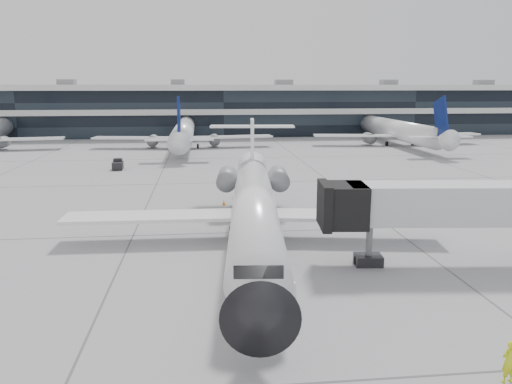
{
  "coord_description": "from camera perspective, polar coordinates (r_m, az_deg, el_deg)",
  "views": [
    {
      "loc": [
        -4.7,
        -36.52,
        10.97
      ],
      "look_at": [
        -0.49,
        2.46,
        2.6
      ],
      "focal_mm": 35.0,
      "sensor_mm": 36.0,
      "label": 1
    }
  ],
  "objects": [
    {
      "name": "bg_jet_center",
      "position": [
        92.24,
        -8.21,
        5.1
      ],
      "size": [
        32.0,
        40.0,
        9.6
      ],
      "primitive_type": null,
      "color": "white",
      "rests_on": "ground"
    },
    {
      "name": "terminal",
      "position": [
        118.77,
        -3.94,
        9.14
      ],
      "size": [
        170.0,
        22.0,
        10.0
      ],
      "primitive_type": "cube",
      "color": "black",
      "rests_on": "ground"
    },
    {
      "name": "traffic_cone",
      "position": [
        46.86,
        -3.7,
        -1.22
      ],
      "size": [
        0.43,
        0.43,
        0.49
      ],
      "rotation": [
        0.0,
        0.0,
        -0.37
      ],
      "color": "orange",
      "rests_on": "ground"
    },
    {
      "name": "regional_jet",
      "position": [
        35.49,
        -0.22,
        -1.46
      ],
      "size": [
        27.21,
        33.99,
        7.84
      ],
      "rotation": [
        0.0,
        0.0,
        -0.09
      ],
      "color": "white",
      "rests_on": "ground"
    },
    {
      "name": "jet_bridge",
      "position": [
        33.13,
        23.15,
        -1.3
      ],
      "size": [
        16.59,
        4.7,
        5.32
      ],
      "rotation": [
        0.0,
        0.0,
        -0.1
      ],
      "color": "#B2B5B7",
      "rests_on": "ground"
    },
    {
      "name": "ground",
      "position": [
        38.42,
        1.12,
        -4.54
      ],
      "size": [
        220.0,
        220.0,
        0.0
      ],
      "primitive_type": "plane",
      "color": "gray",
      "rests_on": "ground"
    },
    {
      "name": "bg_jet_right",
      "position": [
        99.21,
        15.65,
        5.26
      ],
      "size": [
        32.0,
        40.0,
        9.6
      ],
      "primitive_type": null,
      "color": "white",
      "rests_on": "ground"
    },
    {
      "name": "ramp_worker",
      "position": [
        21.89,
        26.91,
        -16.89
      ],
      "size": [
        0.7,
        0.54,
        1.71
      ],
      "primitive_type": "imported",
      "rotation": [
        0.0,
        0.0,
        3.37
      ],
      "color": "#D2E918",
      "rests_on": "ground"
    },
    {
      "name": "far_tug",
      "position": [
        69.21,
        -15.52,
        3.03
      ],
      "size": [
        1.46,
        2.33,
        1.43
      ],
      "rotation": [
        0.0,
        0.0,
        0.06
      ],
      "color": "black",
      "rests_on": "ground"
    },
    {
      "name": "baggage_tug",
      "position": [
        27.26,
        2.54,
        -10.36
      ],
      "size": [
        1.61,
        2.25,
        1.3
      ],
      "rotation": [
        0.0,
        0.0,
        0.21
      ],
      "color": "white",
      "rests_on": "ground"
    }
  ]
}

